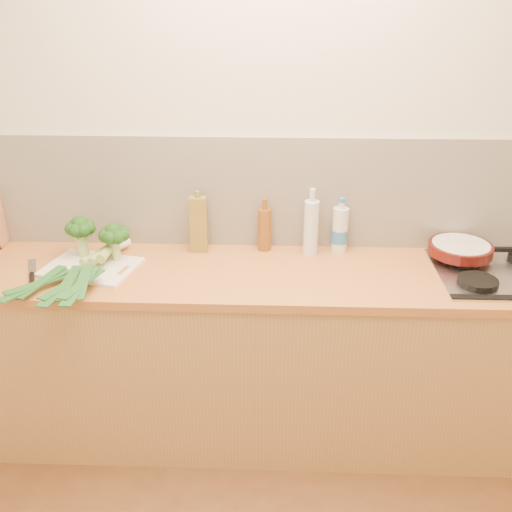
# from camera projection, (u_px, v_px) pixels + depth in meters

# --- Properties ---
(room_shell) EXTENTS (3.50, 3.50, 3.50)m
(room_shell) POSITION_uv_depth(u_px,v_px,m) (275.00, 193.00, 2.72)
(room_shell) COLOR beige
(room_shell) RESTS_ON ground
(counter) EXTENTS (3.20, 0.62, 0.90)m
(counter) POSITION_uv_depth(u_px,v_px,m) (272.00, 354.00, 2.76)
(counter) COLOR #B3844A
(counter) RESTS_ON ground
(gas_hob) EXTENTS (0.58, 0.50, 0.04)m
(gas_hob) POSITION_uv_depth(u_px,v_px,m) (503.00, 273.00, 2.52)
(gas_hob) COLOR silver
(gas_hob) RESTS_ON counter
(chopping_board) EXTENTS (0.46, 0.38, 0.01)m
(chopping_board) POSITION_uv_depth(u_px,v_px,m) (91.00, 267.00, 2.59)
(chopping_board) COLOR white
(chopping_board) RESTS_ON counter
(broccoli_left) EXTENTS (0.14, 0.14, 0.20)m
(broccoli_left) POSITION_uv_depth(u_px,v_px,m) (81.00, 229.00, 2.63)
(broccoli_left) COLOR #A3BE6E
(broccoli_left) RESTS_ON chopping_board
(broccoli_right) EXTENTS (0.14, 0.14, 0.18)m
(broccoli_right) POSITION_uv_depth(u_px,v_px,m) (114.00, 235.00, 2.60)
(broccoli_right) COLOR #A3BE6E
(broccoli_right) RESTS_ON chopping_board
(leek_front) EXTENTS (0.40, 0.64, 0.04)m
(leek_front) POSITION_uv_depth(u_px,v_px,m) (85.00, 262.00, 2.57)
(leek_front) COLOR white
(leek_front) RESTS_ON chopping_board
(leek_mid) EXTENTS (0.17, 0.63, 0.04)m
(leek_mid) POSITION_uv_depth(u_px,v_px,m) (89.00, 265.00, 2.51)
(leek_mid) COLOR white
(leek_mid) RESTS_ON chopping_board
(leek_back) EXTENTS (0.11, 0.69, 0.04)m
(leek_back) POSITION_uv_depth(u_px,v_px,m) (101.00, 259.00, 2.52)
(leek_back) COLOR white
(leek_back) RESTS_ON chopping_board
(chefs_knife) EXTENTS (0.14, 0.29, 0.02)m
(chefs_knife) POSITION_uv_depth(u_px,v_px,m) (32.00, 277.00, 2.50)
(chefs_knife) COLOR silver
(chefs_knife) RESTS_ON counter
(skillet) EXTENTS (0.43, 0.29, 0.05)m
(skillet) POSITION_uv_depth(u_px,v_px,m) (461.00, 248.00, 2.64)
(skillet) COLOR #430E0B
(skillet) RESTS_ON gas_hob
(oil_tin) EXTENTS (0.08, 0.05, 0.30)m
(oil_tin) POSITION_uv_depth(u_px,v_px,m) (199.00, 224.00, 2.71)
(oil_tin) COLOR olive
(oil_tin) RESTS_ON counter
(glass_bottle) EXTENTS (0.07, 0.07, 0.32)m
(glass_bottle) POSITION_uv_depth(u_px,v_px,m) (311.00, 226.00, 2.69)
(glass_bottle) COLOR silver
(glass_bottle) RESTS_ON counter
(amber_bottle) EXTENTS (0.06, 0.06, 0.26)m
(amber_bottle) POSITION_uv_depth(u_px,v_px,m) (265.00, 229.00, 2.74)
(amber_bottle) COLOR brown
(amber_bottle) RESTS_ON counter
(water_bottle) EXTENTS (0.08, 0.08, 0.25)m
(water_bottle) POSITION_uv_depth(u_px,v_px,m) (340.00, 231.00, 2.73)
(water_bottle) COLOR silver
(water_bottle) RESTS_ON counter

